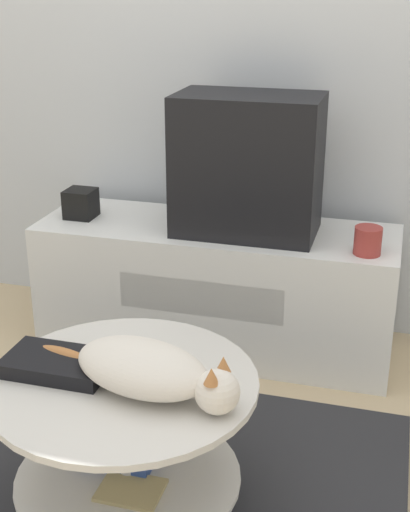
{
  "coord_description": "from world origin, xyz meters",
  "views": [
    {
      "loc": [
        0.63,
        -1.38,
        1.37
      ],
      "look_at": [
        0.09,
        0.52,
        0.58
      ],
      "focal_mm": 50.0,
      "sensor_mm": 36.0,
      "label": 1
    }
  ],
  "objects_px": {
    "speaker": "(81,203)",
    "dvd_box": "(58,364)",
    "cat": "(149,370)",
    "tv": "(247,165)"
  },
  "relations": [
    {
      "from": "speaker",
      "to": "dvd_box",
      "type": "distance_m",
      "value": 1.07
    },
    {
      "from": "tv",
      "to": "dvd_box",
      "type": "height_order",
      "value": "tv"
    },
    {
      "from": "dvd_box",
      "to": "cat",
      "type": "height_order",
      "value": "cat"
    },
    {
      "from": "tv",
      "to": "cat",
      "type": "relative_size",
      "value": 0.89
    },
    {
      "from": "dvd_box",
      "to": "speaker",
      "type": "bearing_deg",
      "value": 111.63
    },
    {
      "from": "tv",
      "to": "dvd_box",
      "type": "xyz_separation_m",
      "value": [
        -0.26,
        -1.0,
        -0.28
      ]
    },
    {
      "from": "tv",
      "to": "speaker",
      "type": "xyz_separation_m",
      "value": [
        -0.65,
        -0.01,
        -0.19
      ]
    },
    {
      "from": "speaker",
      "to": "dvd_box",
      "type": "relative_size",
      "value": 0.42
    },
    {
      "from": "cat",
      "to": "speaker",
      "type": "bearing_deg",
      "value": 134.97
    },
    {
      "from": "dvd_box",
      "to": "cat",
      "type": "xyz_separation_m",
      "value": [
        0.26,
        -0.03,
        0.04
      ]
    }
  ]
}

